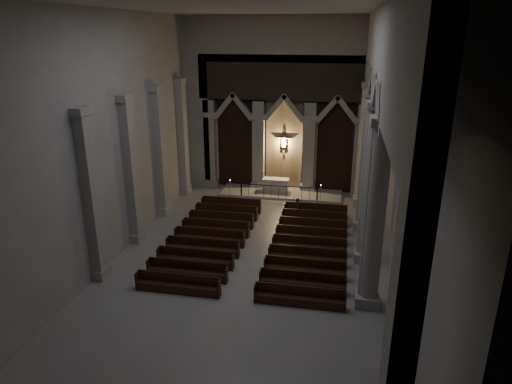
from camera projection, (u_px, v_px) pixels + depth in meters
The scene contains 11 objects.
room at pixel (251, 112), 20.17m from camera, with size 24.00×24.10×12.00m.
sanctuary_wall at pixel (285, 98), 31.17m from camera, with size 14.00×0.77×12.00m.
right_arcade at pixel (378, 106), 20.35m from camera, with size 1.00×24.00×12.00m.
left_pilasters at pixel (147, 163), 25.85m from camera, with size 0.60×13.00×8.03m.
sanctuary_step at pixel (281, 193), 32.50m from camera, with size 8.50×2.60×0.15m, color #A19F97.
altar at pixel (276, 185), 32.44m from camera, with size 1.85×0.74×0.94m.
altar_rail at pixel (279, 190), 31.18m from camera, with size 5.34×0.09×1.05m.
candle_stand_left at pixel (230, 194), 31.41m from camera, with size 0.24×0.24×1.40m.
candle_stand_right at pixel (320, 200), 30.34m from camera, with size 0.24×0.24×1.41m.
pews at pixel (258, 243), 24.32m from camera, with size 9.28×10.30×0.86m.
worshipper at pixel (297, 208), 28.19m from camera, with size 0.46×0.30×1.26m, color black.
Camera 1 is at (4.03, -19.79, 11.03)m, focal length 32.00 mm.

